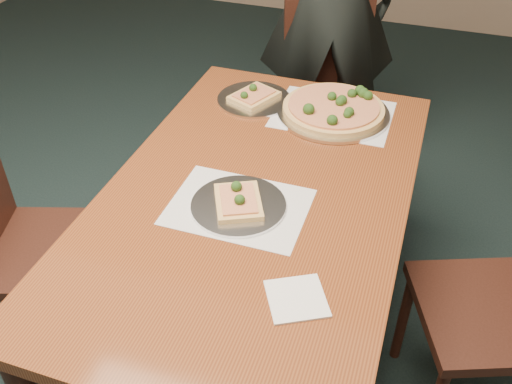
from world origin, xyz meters
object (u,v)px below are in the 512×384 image
(dining_table, at_px, (256,215))
(slice_plate_near, at_px, (238,203))
(chair_far, at_px, (328,87))
(pizza_pan, at_px, (334,109))
(slice_plate_far, at_px, (254,98))
(chair_left, at_px, (20,237))

(dining_table, distance_m, slice_plate_near, 0.14)
(chair_far, bearing_deg, slice_plate_near, -112.67)
(pizza_pan, bearing_deg, slice_plate_near, -103.87)
(dining_table, xyz_separation_m, slice_plate_far, (-0.19, 0.53, 0.10))
(dining_table, bearing_deg, slice_plate_near, -107.58)
(pizza_pan, bearing_deg, chair_left, -140.78)
(dining_table, xyz_separation_m, chair_left, (-0.77, -0.20, -0.14))
(dining_table, xyz_separation_m, chair_far, (-0.03, 1.16, -0.14))
(chair_left, distance_m, slice_plate_far, 0.97)
(slice_plate_near, bearing_deg, pizza_pan, 76.13)
(chair_far, distance_m, slice_plate_far, 0.70)
(chair_far, height_order, slice_plate_far, chair_far)
(dining_table, bearing_deg, slice_plate_far, 109.51)
(chair_left, relative_size, slice_plate_near, 3.25)
(chair_left, bearing_deg, slice_plate_far, -56.24)
(dining_table, distance_m, chair_far, 1.17)
(dining_table, distance_m, chair_left, 0.81)
(dining_table, distance_m, slice_plate_far, 0.57)
(dining_table, relative_size, chair_far, 1.65)
(slice_plate_near, xyz_separation_m, slice_plate_far, (-0.16, 0.61, -0.00))
(chair_left, bearing_deg, dining_table, -92.95)
(slice_plate_far, bearing_deg, pizza_pan, -0.98)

